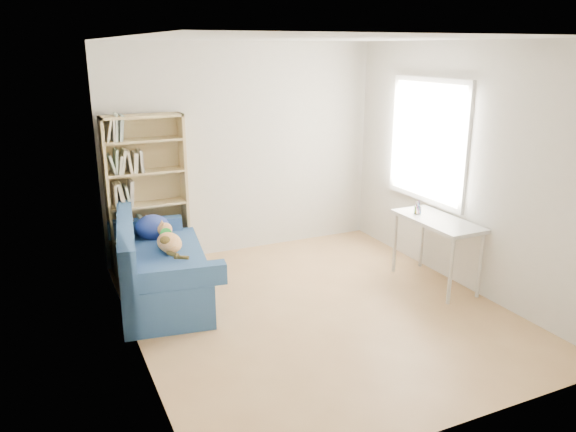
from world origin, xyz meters
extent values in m
plane|color=#AF804F|center=(0.00, 0.00, 0.00)|extent=(4.00, 4.00, 0.00)
cube|color=silver|center=(0.00, 2.00, 1.30)|extent=(3.50, 0.04, 2.60)
cube|color=silver|center=(0.00, -2.00, 1.30)|extent=(3.50, 0.04, 2.60)
cube|color=silver|center=(-1.75, 0.00, 1.30)|extent=(0.04, 4.00, 2.60)
cube|color=silver|center=(1.75, 0.00, 1.30)|extent=(0.04, 4.00, 2.60)
cube|color=white|center=(0.00, 0.00, 2.60)|extent=(3.50, 4.00, 0.04)
cube|color=white|center=(1.75, 0.60, 1.50)|extent=(0.01, 1.20, 1.30)
cube|color=navy|center=(-1.32, 0.96, 0.22)|extent=(1.08, 1.86, 0.44)
cube|color=navy|center=(-1.65, 0.96, 0.65)|extent=(0.42, 1.76, 0.43)
cube|color=navy|center=(-1.32, 1.76, 0.54)|extent=(0.84, 0.28, 0.20)
cube|color=navy|center=(-1.32, 0.16, 0.54)|extent=(0.84, 0.28, 0.20)
cube|color=navy|center=(-1.30, 0.96, 0.46)|extent=(1.04, 1.72, 0.05)
ellipsoid|color=#2C3E8E|center=(-1.27, 1.56, 0.58)|extent=(0.38, 0.42, 0.28)
ellipsoid|color=#C56016|center=(-1.21, 1.01, 0.57)|extent=(0.26, 0.46, 0.18)
ellipsoid|color=silver|center=(-1.15, 1.14, 0.55)|extent=(0.15, 0.20, 0.11)
ellipsoid|color=#3B2B10|center=(-1.25, 0.95, 0.62)|extent=(0.15, 0.23, 0.09)
sphere|color=#C56016|center=(-1.19, 1.33, 0.62)|extent=(0.16, 0.16, 0.16)
cone|color=#C56016|center=(-1.21, 1.37, 0.69)|extent=(0.06, 0.07, 0.08)
cone|color=#C56016|center=(-1.21, 1.29, 0.69)|extent=(0.07, 0.07, 0.08)
cylinder|color=green|center=(-1.20, 1.25, 0.60)|extent=(0.13, 0.05, 0.13)
cylinder|color=#3B2B10|center=(-1.23, 0.75, 0.54)|extent=(0.10, 0.18, 0.06)
cube|color=tan|center=(-1.69, 1.84, 0.91)|extent=(0.03, 0.28, 1.81)
cube|color=tan|center=(-0.82, 1.84, 0.91)|extent=(0.03, 0.28, 1.81)
cube|color=tan|center=(-1.25, 1.84, 1.80)|extent=(0.91, 0.28, 0.03)
cube|color=tan|center=(-1.25, 1.84, 0.01)|extent=(0.91, 0.28, 0.03)
cube|color=tan|center=(-1.25, 1.97, 0.91)|extent=(0.91, 0.02, 1.81)
cube|color=silver|center=(1.49, 0.04, 0.73)|extent=(0.49, 1.06, 0.04)
cylinder|color=silver|center=(1.68, 0.52, 0.35)|extent=(0.04, 0.04, 0.71)
cylinder|color=silver|center=(1.68, -0.44, 0.35)|extent=(0.04, 0.04, 0.71)
cylinder|color=silver|center=(1.29, 0.52, 0.35)|extent=(0.04, 0.04, 0.71)
cylinder|color=silver|center=(1.29, -0.44, 0.35)|extent=(0.04, 0.04, 0.71)
cylinder|color=white|center=(1.41, 0.30, 0.80)|extent=(0.08, 0.08, 0.09)
camera|label=1|loc=(-2.41, -4.52, 2.53)|focal=35.00mm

